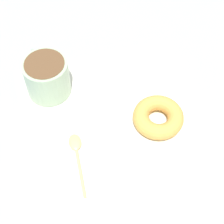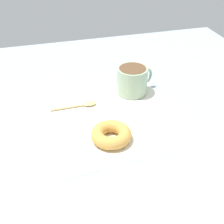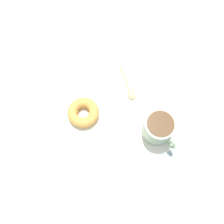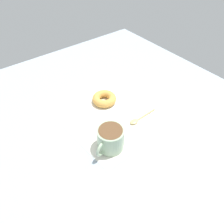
% 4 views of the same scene
% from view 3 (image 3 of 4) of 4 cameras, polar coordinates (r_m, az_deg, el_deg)
% --- Properties ---
extents(ground_plane, '(1.20, 1.20, 0.02)m').
position_cam_3_polar(ground_plane, '(0.81, -0.59, -2.35)').
color(ground_plane, '#99A8B7').
extents(napkin, '(0.37, 0.37, 0.00)m').
position_cam_3_polar(napkin, '(0.80, 0.00, -0.50)').
color(napkin, white).
rests_on(napkin, ground_plane).
extents(coffee_cup, '(0.09, 0.12, 0.08)m').
position_cam_3_polar(coffee_cup, '(0.76, 10.61, -3.61)').
color(coffee_cup, '#9EB793').
rests_on(coffee_cup, napkin).
extents(donut, '(0.10, 0.10, 0.03)m').
position_cam_3_polar(donut, '(0.79, -6.59, -0.12)').
color(donut, gold).
rests_on(donut, napkin).
extents(spoon, '(0.02, 0.13, 0.01)m').
position_cam_3_polar(spoon, '(0.83, 4.04, 5.07)').
color(spoon, '#D8B772').
rests_on(spoon, napkin).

